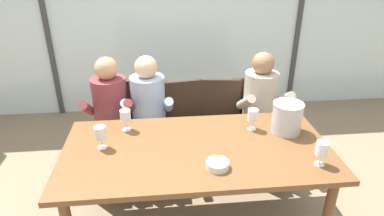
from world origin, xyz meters
TOP-DOWN VIEW (x-y plane):
  - ground at (0.00, 1.00)m, footprint 14.00×14.00m
  - window_glass_panel at (0.00, 2.26)m, footprint 7.15×0.03m
  - window_mullion_left at (-1.61, 2.24)m, footprint 0.06×0.06m
  - window_mullion_right at (1.61, 2.24)m, footprint 0.06×0.06m
  - dining_table at (0.00, 0.00)m, footprint 1.95×0.99m
  - chair_near_curtain at (-0.70, 0.93)m, footprint 0.45×0.45m
  - chair_left_of_center at (-0.39, 0.93)m, footprint 0.45×0.45m
  - chair_center at (-0.04, 0.90)m, footprint 0.49×0.49m
  - chair_right_of_center at (0.34, 0.91)m, footprint 0.49×0.49m
  - chair_near_window_right at (0.71, 0.94)m, footprint 0.47×0.47m
  - person_maroon_top at (-0.72, 0.77)m, footprint 0.46×0.61m
  - person_pale_blue_shirt at (-0.37, 0.77)m, footprint 0.46×0.61m
  - person_beige_jumper at (0.73, 0.77)m, footprint 0.49×0.63m
  - ice_bucket_primary at (0.73, 0.16)m, footprint 0.24×0.24m
  - tasting_bowl at (0.11, -0.26)m, footprint 0.15×0.15m
  - wine_glass_by_left_taster at (-0.53, 0.31)m, footprint 0.08×0.08m
  - wine_glass_near_bucket at (0.47, 0.22)m, footprint 0.08×0.08m
  - wine_glass_center_pour at (0.80, -0.29)m, footprint 0.08×0.08m
  - wine_glass_by_right_taster at (-0.69, 0.07)m, footprint 0.08×0.08m

SIDE VIEW (x-z plane):
  - ground at x=0.00m, z-range 0.00..0.00m
  - chair_near_curtain at x=-0.70m, z-range 0.07..0.95m
  - chair_left_of_center at x=-0.39m, z-range 0.07..0.95m
  - chair_center at x=-0.04m, z-range 0.07..0.95m
  - chair_right_of_center at x=0.34m, z-range 0.07..0.95m
  - chair_near_window_right at x=0.71m, z-range 0.07..0.95m
  - dining_table at x=0.00m, z-range 0.30..1.05m
  - person_maroon_top at x=-0.72m, z-range 0.09..1.29m
  - person_pale_blue_shirt at x=-0.37m, z-range 0.09..1.29m
  - person_beige_jumper at x=0.73m, z-range 0.09..1.29m
  - tasting_bowl at x=0.11m, z-range 0.75..0.80m
  - wine_glass_by_left_taster at x=-0.53m, z-range 0.79..0.96m
  - wine_glass_near_bucket at x=0.47m, z-range 0.79..0.96m
  - wine_glass_center_pour at x=0.80m, z-range 0.79..0.96m
  - wine_glass_by_right_taster at x=-0.69m, z-range 0.79..0.96m
  - ice_bucket_primary at x=0.73m, z-range 0.76..1.00m
  - window_glass_panel at x=0.00m, z-range 0.00..2.60m
  - window_mullion_left at x=-1.61m, z-range 0.00..2.60m
  - window_mullion_right at x=1.61m, z-range 0.00..2.60m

